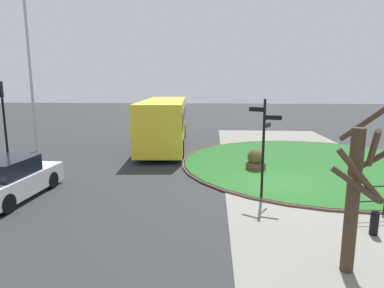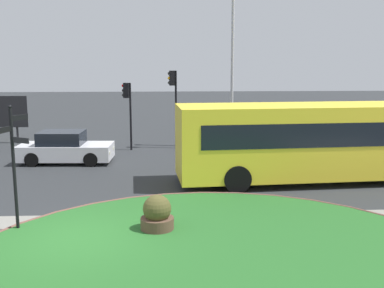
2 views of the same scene
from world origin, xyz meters
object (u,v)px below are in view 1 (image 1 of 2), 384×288
Objects in this scene: bollard_foreground at (374,222)px; planter_near_signpost at (256,161)px; car_far_lane at (8,180)px; street_tree_bare at (356,189)px; signpost_directional at (264,142)px; traffic_light_near at (2,104)px; lamppost_tall at (30,70)px; bus_yellow at (165,121)px.

planter_near_signpost is (6.54, 2.32, 0.10)m from bollard_foreground.
car_far_lane is 1.13× the size of street_tree_bare.
planter_near_signpost is at bearing -3.87° from signpost_directional.
car_far_lane reaches higher than bollard_foreground.
traffic_light_near is at bearing 56.36° from street_tree_bare.
car_far_lane is at bearing 93.83° from signpost_directional.
car_far_lane is (2.09, 11.51, 0.30)m from bollard_foreground.
lamppost_tall is at bearing 170.95° from traffic_light_near.
car_far_lane is at bearing 79.69° from bollard_foreground.
planter_near_signpost reaches higher than bollard_foreground.
traffic_light_near reaches higher than car_far_lane.
car_far_lane is 10.94m from street_tree_bare.
bollard_foreground is 11.70m from car_far_lane.
bus_yellow is (12.80, 7.55, 1.26)m from bollard_foreground.
signpost_directional is 0.31× the size of bus_yellow.
lamppost_tall is (-2.46, 7.51, 3.21)m from bus_yellow.
lamppost_tall is (10.34, 15.06, 4.47)m from bollard_foreground.
planter_near_signpost is at bearing -106.61° from lamppost_tall.
signpost_directional is at bearing -121.51° from lamppost_tall.
car_far_lane is 10.20m from planter_near_signpost.
traffic_light_near is (-5.61, 7.35, 1.40)m from bus_yellow.
car_far_lane reaches higher than planter_near_signpost.
bus_yellow is 10.60× the size of planter_near_signpost.
planter_near_signpost is 0.28× the size of street_tree_bare.
bus_yellow is 8.53m from lamppost_tall.
planter_near_signpost is (-0.65, -12.57, -2.56)m from traffic_light_near.
signpost_directional is 3.31× the size of planter_near_signpost.
street_tree_bare is (-3.91, -10.15, 1.18)m from car_far_lane.
signpost_directional is 0.39× the size of lamppost_tall.
car_far_lane is at bearing 68.92° from street_tree_bare.
bus_yellow is 11.46m from car_far_lane.
bollard_foreground is at bearing -136.14° from signpost_directional.
street_tree_bare reaches higher than bus_yellow.
signpost_directional reaches higher than planter_near_signpost.
car_far_lane is 4.06× the size of planter_near_signpost.
traffic_light_near is at bearing 87.05° from planter_near_signpost.
signpost_directional is at bearing 43.86° from bollard_foreground.
street_tree_bare is at bearing 143.26° from bollard_foreground.
signpost_directional reaches higher than bus_yellow.
street_tree_bare is (-9.01, -13.53, -1.18)m from traffic_light_near.
traffic_light_near is 16.30m from street_tree_bare.
signpost_directional is 4.85× the size of bollard_foreground.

